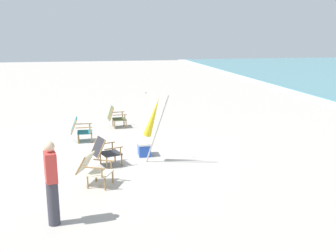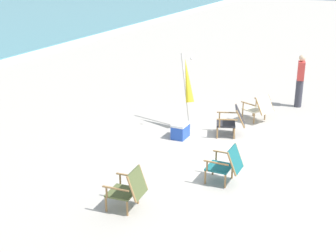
# 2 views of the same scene
# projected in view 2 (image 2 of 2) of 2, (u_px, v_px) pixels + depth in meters

# --- Properties ---
(ground_plane) EXTENTS (80.00, 80.00, 0.00)m
(ground_plane) POSITION_uv_depth(u_px,v_px,m) (229.00, 155.00, 11.09)
(ground_plane) COLOR #B2AAA0
(beach_chair_front_left) EXTENTS (0.64, 0.71, 0.82)m
(beach_chair_front_left) POSITION_uv_depth(u_px,v_px,m) (129.00, 188.00, 8.61)
(beach_chair_front_left) COLOR #515B33
(beach_chair_front_left) RESTS_ON ground
(beach_chair_mid_center) EXTENTS (0.84, 0.93, 0.78)m
(beach_chair_mid_center) POSITION_uv_depth(u_px,v_px,m) (259.00, 107.00, 13.14)
(beach_chair_mid_center) COLOR beige
(beach_chair_mid_center) RESTS_ON ground
(beach_chair_back_left) EXTENTS (0.60, 0.71, 0.81)m
(beach_chair_back_left) POSITION_uv_depth(u_px,v_px,m) (226.00, 164.00, 9.61)
(beach_chair_back_left) COLOR #196066
(beach_chair_back_left) RESTS_ON ground
(beach_chair_far_center) EXTENTS (0.78, 0.88, 0.80)m
(beach_chair_far_center) POSITION_uv_depth(u_px,v_px,m) (232.00, 120.00, 12.10)
(beach_chair_far_center) COLOR #28282D
(beach_chair_far_center) RESTS_ON ground
(umbrella_furled_yellow) EXTENTS (0.71, 0.67, 1.99)m
(umbrella_furled_yellow) POSITION_uv_depth(u_px,v_px,m) (188.00, 81.00, 12.39)
(umbrella_furled_yellow) COLOR #B7B2A8
(umbrella_furled_yellow) RESTS_ON ground
(person_near_chairs) EXTENTS (0.37, 0.27, 1.63)m
(person_near_chairs) POSITION_uv_depth(u_px,v_px,m) (300.00, 80.00, 14.25)
(person_near_chairs) COLOR #383842
(person_near_chairs) RESTS_ON ground
(cooler_box) EXTENTS (0.49, 0.35, 0.40)m
(cooler_box) POSITION_uv_depth(u_px,v_px,m) (180.00, 130.00, 12.05)
(cooler_box) COLOR blue
(cooler_box) RESTS_ON ground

